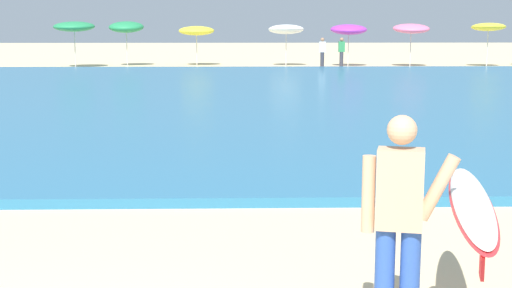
% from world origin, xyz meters
% --- Properties ---
extents(sea, '(120.00, 28.00, 0.14)m').
position_xyz_m(sea, '(0.00, 19.43, 0.07)').
color(sea, teal).
rests_on(sea, ground).
extents(surfer_with_board, '(1.27, 2.98, 1.73)m').
position_xyz_m(surfer_with_board, '(2.63, 1.37, 1.04)').
color(surfer_with_board, '#284CA3').
rests_on(surfer_with_board, ground).
extents(beach_umbrella_0, '(2.14, 2.17, 2.45)m').
position_xyz_m(beach_umbrella_0, '(-7.38, 35.13, 2.13)').
color(beach_umbrella_0, beige).
rests_on(beach_umbrella_0, ground).
extents(beach_umbrella_1, '(1.89, 1.94, 2.49)m').
position_xyz_m(beach_umbrella_1, '(-4.85, 36.47, 2.10)').
color(beach_umbrella_1, beige).
rests_on(beach_umbrella_1, ground).
extents(beach_umbrella_2, '(1.95, 1.97, 2.19)m').
position_xyz_m(beach_umbrella_2, '(-1.05, 36.68, 1.90)').
color(beach_umbrella_2, beige).
rests_on(beach_umbrella_2, ground).
extents(beach_umbrella_3, '(1.93, 1.96, 2.29)m').
position_xyz_m(beach_umbrella_3, '(3.84, 36.20, 1.98)').
color(beach_umbrella_3, beige).
rests_on(beach_umbrella_3, ground).
extents(beach_umbrella_4, '(1.97, 2.00, 2.32)m').
position_xyz_m(beach_umbrella_4, '(7.16, 35.64, 1.97)').
color(beach_umbrella_4, beige).
rests_on(beach_umbrella_4, ground).
extents(beach_umbrella_5, '(1.95, 1.98, 2.36)m').
position_xyz_m(beach_umbrella_5, '(10.46, 35.33, 2.03)').
color(beach_umbrella_5, beige).
rests_on(beach_umbrella_5, ground).
extents(beach_umbrella_6, '(1.79, 1.81, 2.37)m').
position_xyz_m(beach_umbrella_6, '(14.54, 35.10, 2.11)').
color(beach_umbrella_6, beige).
rests_on(beach_umbrella_6, ground).
extents(beachgoer_near_row_left, '(0.32, 0.20, 1.58)m').
position_xyz_m(beachgoer_near_row_left, '(6.59, 34.15, 0.84)').
color(beachgoer_near_row_left, '#383842').
rests_on(beachgoer_near_row_left, ground).
extents(beachgoer_near_row_mid, '(0.32, 0.20, 1.58)m').
position_xyz_m(beachgoer_near_row_mid, '(5.55, 33.88, 0.84)').
color(beachgoer_near_row_mid, '#383842').
rests_on(beachgoer_near_row_mid, ground).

